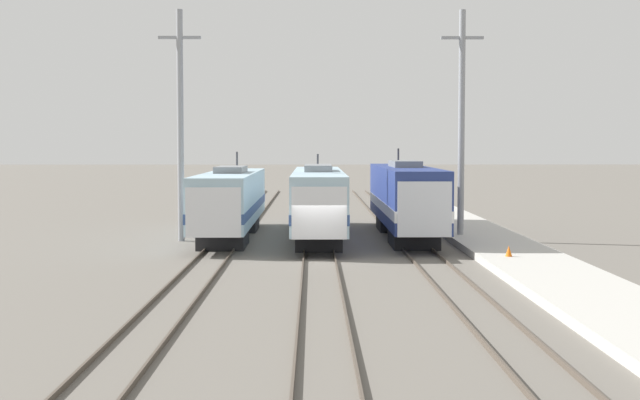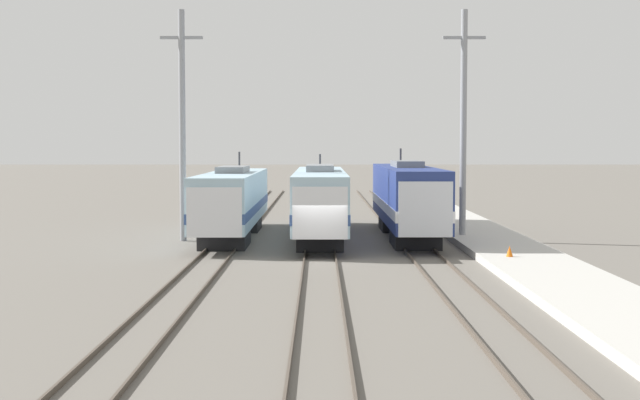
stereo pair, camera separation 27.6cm
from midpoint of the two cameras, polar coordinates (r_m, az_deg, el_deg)
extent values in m
plane|color=#666059|center=(40.43, -0.24, -3.86)|extent=(400.00, 400.00, 0.00)
cube|color=#4C4238|center=(40.79, -8.14, -3.73)|extent=(0.07, 120.00, 0.15)
cube|color=#4C4238|center=(40.62, -6.13, -3.74)|extent=(0.07, 120.00, 0.15)
cube|color=#4C4238|center=(40.43, -1.26, -3.76)|extent=(0.07, 120.00, 0.15)
cube|color=#4C4238|center=(40.43, 0.78, -3.75)|extent=(0.07, 120.00, 0.15)
cube|color=#4C4238|center=(40.65, 5.64, -3.73)|extent=(0.07, 120.00, 0.15)
cube|color=#4C4238|center=(40.83, 7.65, -3.71)|extent=(0.07, 120.00, 0.15)
cube|color=#232326|center=(45.84, -6.37, -2.41)|extent=(2.36, 3.92, 0.95)
cube|color=#232326|center=(54.68, -5.41, -1.45)|extent=(2.36, 3.92, 0.95)
cube|color=#9EBCCC|center=(50.11, -5.86, 0.21)|extent=(2.78, 17.83, 2.73)
cube|color=navy|center=(50.15, -5.86, -0.42)|extent=(2.82, 17.87, 0.49)
cube|color=silver|center=(42.14, -6.89, -0.70)|extent=(2.56, 1.94, 2.32)
cube|color=black|center=(41.22, -7.04, -0.09)|extent=(2.18, 0.08, 0.65)
cube|color=gray|center=(50.05, -5.87, 1.96)|extent=(1.53, 4.46, 0.35)
cylinder|color=#38383D|center=(53.95, -5.48, 2.49)|extent=(0.12, 0.12, 1.13)
cube|color=#232326|center=(45.20, -0.26, -2.47)|extent=(2.32, 4.31, 0.95)
cube|color=#232326|center=(54.96, -0.29, -1.40)|extent=(2.32, 4.31, 0.95)
cube|color=#9EBCCC|center=(49.94, -0.28, 0.26)|extent=(2.72, 19.60, 2.81)
cube|color=navy|center=(49.97, -0.28, -0.38)|extent=(2.76, 19.64, 0.51)
cube|color=silver|center=(41.20, -0.25, -0.73)|extent=(2.51, 2.28, 2.39)
cube|color=black|center=(40.11, -0.24, -0.09)|extent=(2.13, 0.08, 0.67)
cube|color=gray|center=(49.87, -0.28, 2.07)|extent=(1.50, 4.90, 0.35)
cylinder|color=#38383D|center=(54.18, -0.29, 2.48)|extent=(0.12, 0.12, 0.91)
cube|color=black|center=(45.96, 5.83, -2.39)|extent=(2.32, 3.92, 0.95)
cube|color=black|center=(54.80, 4.81, -1.43)|extent=(2.32, 3.92, 0.95)
cube|color=navy|center=(50.23, 5.29, 0.39)|extent=(2.73, 17.84, 3.03)
cube|color=silver|center=(50.27, 5.28, -0.30)|extent=(2.77, 17.88, 0.55)
cube|color=silver|center=(42.35, 6.36, -0.50)|extent=(2.51, 2.12, 2.58)
cube|color=black|center=(41.34, 6.52, 0.19)|extent=(2.13, 0.08, 0.72)
cube|color=slate|center=(50.17, 5.30, 2.32)|extent=(1.50, 4.46, 0.35)
cylinder|color=#38383D|center=(54.07, 4.89, 2.77)|extent=(0.12, 0.12, 1.02)
cylinder|color=gray|center=(48.73, -9.09, 4.69)|extent=(0.35, 0.35, 12.46)
cube|color=gray|center=(49.06, -9.14, 10.23)|extent=(2.29, 0.16, 0.16)
cylinder|color=gray|center=(48.82, 8.88, 4.69)|extent=(0.35, 0.35, 12.46)
cube|color=gray|center=(49.15, 8.93, 10.22)|extent=(2.29, 0.16, 0.16)
cube|color=#B7B5AD|center=(41.44, 12.38, -3.52)|extent=(4.00, 120.00, 0.34)
cone|color=orange|center=(39.77, 11.79, -3.22)|extent=(0.30, 0.30, 0.47)
camera|label=1|loc=(0.14, -90.18, -0.01)|focal=50.00mm
camera|label=2|loc=(0.14, 89.82, 0.01)|focal=50.00mm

